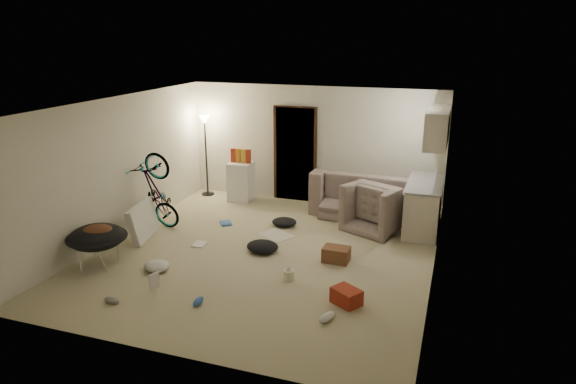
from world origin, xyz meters
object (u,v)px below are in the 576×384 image
(armchair, at_px, (381,211))
(tv_box, at_px, (143,221))
(sofa, at_px, (369,200))
(juicer, at_px, (289,274))
(drink_case_b, at_px, (346,296))
(floor_lamp, at_px, (205,138))
(mini_fridge, at_px, (241,181))
(saucer_chair, at_px, (98,242))
(drink_case_a, at_px, (336,254))
(bicycle, at_px, (158,208))
(kitchen_counter, at_px, (423,207))

(armchair, bearing_deg, tv_box, 49.91)
(sofa, xyz_separation_m, juicer, (-0.61, -3.24, -0.24))
(drink_case_b, bearing_deg, tv_box, -163.91)
(floor_lamp, bearing_deg, tv_box, -87.87)
(tv_box, bearing_deg, armchair, 13.31)
(armchair, relative_size, tv_box, 1.06)
(mini_fridge, bearing_deg, floor_lamp, 170.49)
(armchair, xyz_separation_m, saucer_chair, (-3.97, -3.09, 0.07))
(juicer, bearing_deg, tv_box, 165.98)
(tv_box, distance_m, drink_case_a, 3.54)
(bicycle, relative_size, tv_box, 1.60)
(floor_lamp, bearing_deg, drink_case_a, -35.20)
(drink_case_b, height_order, juicer, juicer)
(bicycle, xyz_separation_m, juicer, (3.02, -1.25, -0.31))
(kitchen_counter, bearing_deg, sofa, 157.80)
(sofa, relative_size, drink_case_a, 5.35)
(sofa, bearing_deg, drink_case_b, 98.55)
(armchair, bearing_deg, drink_case_a, 100.66)
(mini_fridge, xyz_separation_m, juicer, (2.24, -3.34, -0.33))
(bicycle, distance_m, drink_case_b, 4.33)
(sofa, xyz_separation_m, mini_fridge, (-2.84, 0.10, 0.09))
(armchair, xyz_separation_m, tv_box, (-3.97, -1.86, -0.01))
(drink_case_a, xyz_separation_m, drink_case_b, (0.45, -1.29, -0.01))
(mini_fridge, bearing_deg, bicycle, -113.50)
(floor_lamp, relative_size, bicycle, 1.18)
(kitchen_counter, height_order, saucer_chair, kitchen_counter)
(drink_case_a, bearing_deg, sofa, 89.06)
(sofa, distance_m, armchair, 0.72)
(kitchen_counter, xyz_separation_m, saucer_chair, (-4.73, -3.27, -0.05))
(saucer_chair, xyz_separation_m, juicer, (3.02, 0.48, -0.30))
(sofa, bearing_deg, drink_case_a, 90.66)
(armchair, xyz_separation_m, bicycle, (-3.97, -1.37, 0.07))
(tv_box, relative_size, drink_case_a, 2.27)
(saucer_chair, height_order, drink_case_a, saucer_chair)
(juicer, bearing_deg, drink_case_a, 59.67)
(bicycle, bearing_deg, kitchen_counter, -66.86)
(kitchen_counter, distance_m, drink_case_a, 2.28)
(floor_lamp, relative_size, kitchen_counter, 1.21)
(juicer, bearing_deg, sofa, 79.40)
(sofa, relative_size, tv_box, 2.36)
(armchair, bearing_deg, mini_fridge, 11.93)
(tv_box, relative_size, juicer, 4.13)
(tv_box, height_order, juicer, tv_box)
(bicycle, bearing_deg, drink_case_a, -90.90)
(sofa, relative_size, mini_fridge, 2.66)
(drink_case_a, bearing_deg, kitchen_counter, 59.32)
(mini_fridge, bearing_deg, juicer, -59.25)
(armchair, relative_size, drink_case_b, 2.65)
(drink_case_a, distance_m, drink_case_b, 1.37)
(tv_box, height_order, drink_case_a, tv_box)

